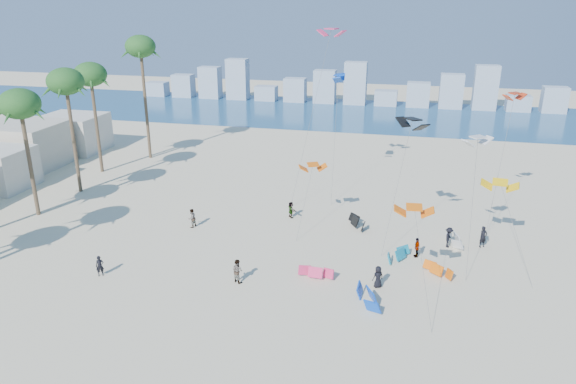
# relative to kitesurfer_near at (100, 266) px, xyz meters

# --- Properties ---
(ground) EXTENTS (220.00, 220.00, 0.00)m
(ground) POSITION_rel_kitesurfer_near_xyz_m (9.62, -6.28, -0.83)
(ground) COLOR beige
(ground) RESTS_ON ground
(ocean) EXTENTS (220.00, 220.00, 0.00)m
(ocean) POSITION_rel_kitesurfer_near_xyz_m (9.62, 65.72, -0.82)
(ocean) COLOR navy
(ocean) RESTS_ON ground
(kitesurfer_near) EXTENTS (0.72, 0.64, 1.65)m
(kitesurfer_near) POSITION_rel_kitesurfer_near_xyz_m (0.00, 0.00, 0.00)
(kitesurfer_near) COLOR black
(kitesurfer_near) RESTS_ON ground
(kitesurfer_mid) EXTENTS (1.13, 1.05, 1.85)m
(kitesurfer_mid) POSITION_rel_kitesurfer_near_xyz_m (10.62, 1.53, 0.10)
(kitesurfer_mid) COLOR gray
(kitesurfer_mid) RESTS_ON ground
(kitesurfers_far) EXTENTS (26.95, 12.79, 1.91)m
(kitesurfers_far) POSITION_rel_kitesurfer_near_xyz_m (18.36, 10.50, 0.05)
(kitesurfers_far) COLOR black
(kitesurfers_far) RESTS_ON ground
(grounded_kites) EXTENTS (13.40, 16.53, 1.06)m
(grounded_kites) POSITION_rel_kitesurfer_near_xyz_m (21.58, 6.91, -0.35)
(grounded_kites) COLOR #EB346D
(grounded_kites) RESTS_ON ground
(flying_kites) EXTENTS (32.81, 27.80, 17.88)m
(flying_kites) POSITION_rel_kitesurfer_near_xyz_m (23.89, 15.15, 9.77)
(flying_kites) COLOR orange
(flying_kites) RESTS_ON ground
(palm_row) EXTENTS (8.01, 44.80, 15.96)m
(palm_row) POSITION_rel_kitesurfer_near_xyz_m (-13.21, 9.89, 11.06)
(palm_row) COLOR brown
(palm_row) RESTS_ON ground
(distant_skyline) EXTENTS (85.00, 3.00, 8.40)m
(distant_skyline) POSITION_rel_kitesurfer_near_xyz_m (8.43, 75.72, 2.26)
(distant_skyline) COLOR #9EADBF
(distant_skyline) RESTS_ON ground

